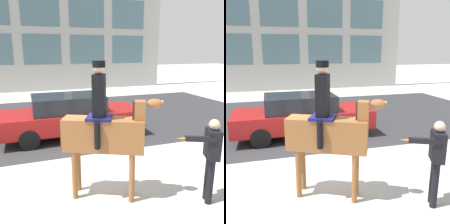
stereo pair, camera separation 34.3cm
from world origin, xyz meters
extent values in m
plane|color=#B2AFA8|center=(0.00, 0.00, 0.00)|extent=(80.00, 80.00, 0.00)
cube|color=#2D2D30|center=(0.00, 4.75, 0.00)|extent=(18.67, 8.50, 0.01)
cube|color=slate|center=(0.00, 12.83, 2.97)|extent=(2.63, 0.02, 2.09)
cube|color=slate|center=(3.29, 12.83, 2.97)|extent=(2.63, 0.02, 2.09)
cube|color=slate|center=(6.57, 12.83, 2.97)|extent=(2.63, 0.02, 2.09)
cube|color=slate|center=(0.00, 12.83, 5.58)|extent=(2.63, 0.02, 2.09)
cube|color=slate|center=(3.29, 12.83, 5.58)|extent=(2.63, 0.02, 2.09)
cube|color=slate|center=(6.57, 12.83, 5.58)|extent=(2.63, 0.02, 2.09)
cube|color=brown|center=(-0.05, -1.60, 1.33)|extent=(1.61, 1.08, 0.64)
cylinder|color=brown|center=(0.53, -1.71, 0.51)|extent=(0.11, 0.11, 1.01)
cylinder|color=brown|center=(0.39, -1.99, 0.51)|extent=(0.11, 0.11, 1.01)
cylinder|color=brown|center=(-0.49, -1.21, 0.51)|extent=(0.11, 0.11, 1.01)
cylinder|color=brown|center=(-0.63, -1.49, 0.51)|extent=(0.11, 0.11, 1.01)
cube|color=brown|center=(0.57, -1.90, 1.72)|extent=(0.29, 0.30, 0.59)
cube|color=#382314|center=(0.47, -1.85, 1.74)|extent=(0.07, 0.09, 0.53)
ellipsoid|color=brown|center=(0.82, -2.02, 1.97)|extent=(0.36, 0.31, 0.18)
cube|color=silver|center=(0.90, -2.06, 1.99)|extent=(0.12, 0.09, 0.07)
cylinder|color=#382314|center=(-0.80, -1.24, 1.22)|extent=(0.09, 0.09, 0.55)
cube|color=#14144C|center=(-0.12, -1.57, 1.67)|extent=(0.63, 0.64, 0.05)
cube|color=black|center=(-0.12, -1.57, 2.10)|extent=(0.34, 0.38, 0.79)
sphere|color=#D1A889|center=(-0.12, -1.57, 2.60)|extent=(0.22, 0.22, 0.22)
cylinder|color=black|center=(-0.12, -1.57, 2.68)|extent=(0.24, 0.24, 0.12)
cylinder|color=black|center=(0.00, -1.32, 1.39)|extent=(0.11, 0.11, 0.51)
cylinder|color=black|center=(-0.24, -1.81, 1.39)|extent=(0.11, 0.11, 0.51)
cylinder|color=black|center=(1.79, -2.54, 0.46)|extent=(0.13, 0.13, 0.93)
cylinder|color=black|center=(1.86, -2.40, 0.46)|extent=(0.13, 0.13, 0.93)
cube|color=black|center=(1.83, -2.47, 1.21)|extent=(0.37, 0.46, 0.56)
sphere|color=#D1A889|center=(1.83, -2.47, 1.59)|extent=(0.20, 0.20, 0.20)
cube|color=black|center=(1.50, -2.52, 1.36)|extent=(0.54, 0.31, 0.09)
cone|color=orange|center=(1.19, -2.37, 1.36)|extent=(0.18, 0.12, 0.04)
cube|color=maroon|center=(0.03, 2.30, 0.61)|extent=(4.68, 1.80, 0.60)
cube|color=black|center=(-0.08, 2.30, 1.18)|extent=(2.34, 1.58, 0.54)
cylinder|color=black|center=(1.49, 1.47, 0.31)|extent=(0.62, 0.22, 0.62)
cylinder|color=black|center=(1.49, 3.12, 0.31)|extent=(0.62, 0.22, 0.62)
cylinder|color=black|center=(-1.42, 1.47, 0.31)|extent=(0.62, 0.22, 0.62)
cylinder|color=black|center=(-1.42, 3.12, 0.31)|extent=(0.62, 0.22, 0.62)
camera|label=1|loc=(-1.43, -5.99, 2.92)|focal=40.00mm
camera|label=2|loc=(-1.11, -6.10, 2.92)|focal=40.00mm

